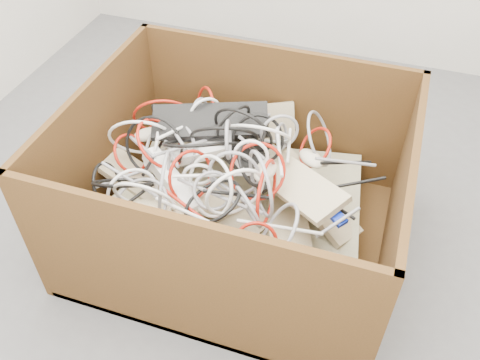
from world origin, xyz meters
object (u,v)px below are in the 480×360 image
(power_strip_left, at_px, (187,155))
(vga_plug, at_px, (339,219))
(power_strip_right, at_px, (171,180))
(cardboard_box, at_px, (235,210))

(power_strip_left, height_order, vga_plug, power_strip_left)
(power_strip_left, distance_m, vga_plug, 0.61)
(power_strip_left, relative_size, vga_plug, 6.92)
(power_strip_left, distance_m, power_strip_right, 0.14)
(cardboard_box, height_order, power_strip_left, cardboard_box)
(cardboard_box, bearing_deg, vga_plug, -14.10)
(power_strip_left, relative_size, power_strip_right, 1.02)
(power_strip_left, xyz_separation_m, vga_plug, (0.60, -0.13, -0.01))
(power_strip_right, bearing_deg, cardboard_box, 64.44)
(cardboard_box, bearing_deg, power_strip_right, -150.61)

